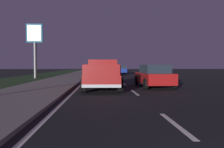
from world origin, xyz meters
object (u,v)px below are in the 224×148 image
at_px(sedan_black, 101,71).
at_px(gas_price_sign, 35,38).
at_px(sedan_red, 154,76).
at_px(bare_tree_far, 36,56).
at_px(sedan_blue, 121,70).
at_px(pickup_truck, 103,75).
at_px(sedan_green, 103,70).

xyz_separation_m(sedan_black, gas_price_sign, (-1.99, 7.83, 3.99)).
distance_m(sedan_red, bare_tree_far, 19.30).
distance_m(sedan_blue, sedan_red, 24.52).
xyz_separation_m(sedan_red, gas_price_sign, (11.22, 11.42, 3.99)).
bearing_deg(pickup_truck, sedan_blue, -7.87).
bearing_deg(gas_price_sign, bare_tree_far, 14.80).
relative_size(sedan_red, bare_tree_far, 0.81).
height_order(sedan_red, sedan_black, same).
bearing_deg(sedan_green, sedan_blue, -72.13).
bearing_deg(gas_price_sign, pickup_truck, -146.80).
bearing_deg(gas_price_sign, sedan_red, -134.50).
height_order(sedan_green, bare_tree_far, bare_tree_far).
bearing_deg(pickup_truck, bare_tree_far, 29.56).
bearing_deg(sedan_red, sedan_blue, 0.06).
distance_m(pickup_truck, sedan_red, 3.63).
height_order(pickup_truck, bare_tree_far, bare_tree_far).
relative_size(sedan_blue, sedan_green, 1.00).
bearing_deg(sedan_black, pickup_truck, -179.75).
height_order(pickup_truck, gas_price_sign, gas_price_sign).
bearing_deg(sedan_black, gas_price_sign, 104.28).
relative_size(gas_price_sign, bare_tree_far, 1.17).
bearing_deg(pickup_truck, sedan_black, 0.25).
height_order(sedan_red, bare_tree_far, bare_tree_far).
xyz_separation_m(sedan_blue, sedan_red, (-24.52, -0.03, 0.00)).
xyz_separation_m(gas_price_sign, bare_tree_far, (3.48, 0.92, -1.98)).
distance_m(sedan_black, sedan_green, 10.25).
height_order(pickup_truck, sedan_black, pickup_truck).
relative_size(sedan_red, sedan_green, 1.00).
distance_m(sedan_red, sedan_green, 23.69).
xyz_separation_m(pickup_truck, sedan_red, (0.84, -3.53, -0.13)).
bearing_deg(bare_tree_far, gas_price_sign, -165.20).
bearing_deg(sedan_black, bare_tree_far, 80.36).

